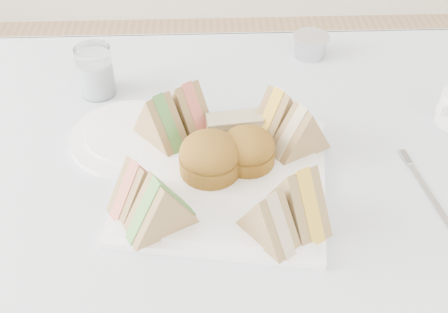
{
  "coord_description": "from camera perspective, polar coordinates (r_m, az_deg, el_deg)",
  "views": [
    {
      "loc": [
        -0.07,
        -0.56,
        1.35
      ],
      "look_at": [
        -0.04,
        0.06,
        0.8
      ],
      "focal_mm": 45.0,
      "sensor_mm": 36.0,
      "label": 1
    }
  ],
  "objects": [
    {
      "name": "tablecloth",
      "position": [
        0.83,
        3.2,
        -5.22
      ],
      "size": [
        1.02,
        1.02,
        0.01
      ],
      "primitive_type": "cube",
      "color": "silver",
      "rests_on": "table"
    },
    {
      "name": "serving_plate",
      "position": [
        0.86,
        0.0,
        -2.2
      ],
      "size": [
        0.35,
        0.35,
        0.01
      ],
      "primitive_type": "cube",
      "rotation": [
        0.0,
        0.0,
        -0.16
      ],
      "color": "white",
      "rests_on": "tablecloth"
    },
    {
      "name": "sandwich_fl_a",
      "position": [
        0.79,
        -8.71,
        -2.72
      ],
      "size": [
        0.1,
        0.09,
        0.08
      ],
      "primitive_type": null,
      "rotation": [
        0.0,
        0.0,
        0.66
      ],
      "color": "#A0774B",
      "rests_on": "serving_plate"
    },
    {
      "name": "sandwich_fl_b",
      "position": [
        0.76,
        -6.58,
        -4.8
      ],
      "size": [
        0.11,
        0.09,
        0.09
      ],
      "primitive_type": null,
      "rotation": [
        0.0,
        0.0,
        0.5
      ],
      "color": "#A0774B",
      "rests_on": "serving_plate"
    },
    {
      "name": "sandwich_fr_a",
      "position": [
        0.77,
        7.68,
        -3.82
      ],
      "size": [
        0.09,
        0.11,
        0.09
      ],
      "primitive_type": null,
      "rotation": [
        0.0,
        0.0,
        -1.11
      ],
      "color": "#A0774B",
      "rests_on": "serving_plate"
    },
    {
      "name": "sandwich_fr_b",
      "position": [
        0.74,
        4.61,
        -6.01
      ],
      "size": [
        0.09,
        0.1,
        0.08
      ],
      "primitive_type": null,
      "rotation": [
        0.0,
        0.0,
        -0.93
      ],
      "color": "#A0774B",
      "rests_on": "serving_plate"
    },
    {
      "name": "sandwich_bl_a",
      "position": [
        0.9,
        -6.57,
        3.94
      ],
      "size": [
        0.1,
        0.11,
        0.09
      ],
      "primitive_type": null,
      "rotation": [
        0.0,
        0.0,
        2.27
      ],
      "color": "#A0774B",
      "rests_on": "serving_plate"
    },
    {
      "name": "sandwich_bl_b",
      "position": [
        0.92,
        -3.72,
        5.21
      ],
      "size": [
        0.09,
        0.11,
        0.09
      ],
      "primitive_type": null,
      "rotation": [
        0.0,
        0.0,
        2.2
      ],
      "color": "#A0774B",
      "rests_on": "serving_plate"
    },
    {
      "name": "sandwich_br_a",
      "position": [
        0.88,
        7.85,
        2.8
      ],
      "size": [
        0.11,
        0.09,
        0.09
      ],
      "primitive_type": null,
      "rotation": [
        0.0,
        0.0,
        -2.65
      ],
      "color": "#A0774B",
      "rests_on": "serving_plate"
    },
    {
      "name": "sandwich_br_b",
      "position": [
        0.91,
        5.47,
        4.56
      ],
      "size": [
        0.1,
        0.1,
        0.09
      ],
      "primitive_type": null,
      "rotation": [
        0.0,
        0.0,
        -2.41
      ],
      "color": "#A0774B",
      "rests_on": "serving_plate"
    },
    {
      "name": "scone_left",
      "position": [
        0.84,
        -1.43,
        0.04
      ],
      "size": [
        0.12,
        0.12,
        0.06
      ],
      "primitive_type": "cylinder",
      "rotation": [
        0.0,
        0.0,
        -0.29
      ],
      "color": "brown",
      "rests_on": "serving_plate"
    },
    {
      "name": "scone_right",
      "position": [
        0.86,
        2.43,
        0.78
      ],
      "size": [
        0.1,
        0.1,
        0.06
      ],
      "primitive_type": "cylinder",
      "rotation": [
        0.0,
        0.0,
        0.21
      ],
      "color": "brown",
      "rests_on": "serving_plate"
    },
    {
      "name": "pastry_slice",
      "position": [
        0.91,
        1.04,
        3.02
      ],
      "size": [
        0.09,
        0.05,
        0.04
      ],
      "primitive_type": "cube",
      "rotation": [
        0.0,
        0.0,
        0.12
      ],
      "color": "#B8AA8D",
      "rests_on": "serving_plate"
    },
    {
      "name": "side_plate",
      "position": [
        0.95,
        -9.59,
        1.96
      ],
      "size": [
        0.2,
        0.2,
        0.01
      ],
      "primitive_type": "cylinder",
      "rotation": [
        0.0,
        0.0,
        0.04
      ],
      "color": "white",
      "rests_on": "tablecloth"
    },
    {
      "name": "water_glass",
      "position": [
        1.04,
        -12.93,
        8.45
      ],
      "size": [
        0.08,
        0.08,
        0.09
      ],
      "primitive_type": "cylinder",
      "rotation": [
        0.0,
        0.0,
        0.22
      ],
      "color": "white",
      "rests_on": "tablecloth"
    },
    {
      "name": "tea_strainer",
      "position": [
        1.16,
        8.77,
        10.99
      ],
      "size": [
        0.07,
        0.07,
        0.04
      ],
      "primitive_type": "cylinder",
      "rotation": [
        0.0,
        0.0,
        0.02
      ],
      "color": "#B1B1B4",
      "rests_on": "tablecloth"
    },
    {
      "name": "fork",
      "position": [
        0.89,
        20.41,
        -4.09
      ],
      "size": [
        0.03,
        0.16,
        0.0
      ],
      "primitive_type": "cube",
      "rotation": [
        0.0,
        0.0,
        0.14
      ],
      "color": "#B1B1B4",
      "rests_on": "tablecloth"
    }
  ]
}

